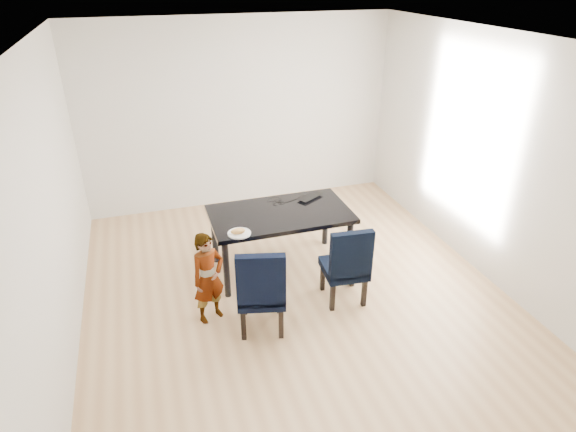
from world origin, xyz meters
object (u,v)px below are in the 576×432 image
object	(u,v)px
dining_table	(280,240)
chair_left	(261,287)
chair_right	(344,262)
laptop	(307,196)
plate	(239,233)
child	(208,278)

from	to	relation	value
dining_table	chair_left	bearing A→B (deg)	-116.73
chair_right	laptop	xyz separation A→B (m)	(-0.04, 1.07, 0.30)
chair_right	laptop	distance (m)	1.12
chair_left	chair_right	world-z (taller)	chair_left
chair_left	plate	bearing A→B (deg)	110.43
plate	laptop	world-z (taller)	laptop
plate	child	bearing A→B (deg)	-140.33
chair_left	laptop	world-z (taller)	chair_left
chair_right	child	xyz separation A→B (m)	(-1.43, 0.10, 0.03)
chair_left	plate	world-z (taller)	chair_left
dining_table	chair_left	world-z (taller)	chair_left
chair_right	chair_left	bearing A→B (deg)	-164.28
dining_table	chair_right	world-z (taller)	chair_right
chair_left	plate	size ratio (longest dim) A/B	3.89
child	laptop	distance (m)	1.72
dining_table	child	distance (m)	1.18
child	dining_table	bearing A→B (deg)	11.29
child	plate	bearing A→B (deg)	15.42
chair_left	laptop	size ratio (longest dim) A/B	2.77
chair_left	laptop	xyz separation A→B (m)	(0.92, 1.26, 0.28)
child	plate	size ratio (longest dim) A/B	4.01
child	laptop	world-z (taller)	child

